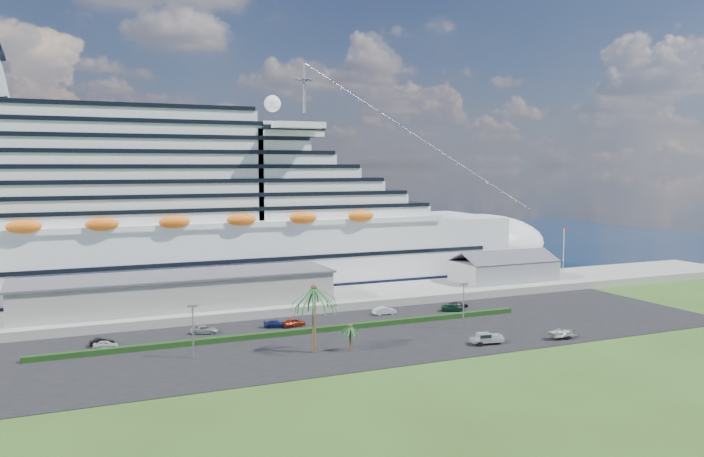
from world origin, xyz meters
name	(u,v)px	position (x,y,z in m)	size (l,w,h in m)	color
ground	(383,353)	(0.00, 0.00, 0.00)	(420.00, 420.00, 0.00)	#2D4617
asphalt_lot	(355,336)	(0.00, 11.00, 0.06)	(140.00, 38.00, 0.12)	black
wharf	(299,301)	(0.00, 40.00, 0.90)	(240.00, 20.00, 1.80)	gray
water	(209,255)	(0.00, 130.00, 0.01)	(420.00, 160.00, 0.02)	black
cruise_ship	(174,221)	(-21.53, 64.00, 16.69)	(191.00, 38.00, 54.00)	silver
terminal_building	(178,290)	(-25.00, 40.00, 5.01)	(61.00, 15.00, 6.30)	gray
port_shed	(504,270)	(52.00, 40.00, 4.40)	(24.00, 12.31, 7.37)	gray
flagpole	(564,250)	(70.04, 40.00, 8.27)	(1.08, 0.16, 12.00)	silver
hedge	(301,331)	(-8.00, 16.00, 0.57)	(88.00, 1.10, 0.90)	black
lamp_post_left	(193,325)	(-28.00, 8.00, 5.34)	(1.60, 0.35, 8.27)	gray
lamp_post_right	(464,300)	(20.00, 8.00, 5.34)	(1.60, 0.35, 8.27)	gray
palm_tall	(314,295)	(-10.00, 4.00, 9.20)	(8.82, 8.82, 11.13)	#47301E
palm_short	(350,329)	(-4.50, 2.50, 3.67)	(3.53, 3.53, 4.56)	#47301E
parked_car_0	(106,345)	(-39.80, 19.42, 0.78)	(1.55, 3.86, 1.31)	silver
parked_car_1	(102,342)	(-40.25, 21.64, 0.76)	(1.36, 3.91, 1.29)	black
parked_car_2	(205,330)	(-23.27, 23.12, 0.78)	(2.18, 4.73, 1.32)	#94989C
parked_car_3	(276,324)	(-10.51, 22.34, 0.78)	(1.85, 4.54, 1.32)	#141E49
parked_car_4	(294,322)	(-7.37, 21.76, 0.88)	(1.78, 4.44, 1.51)	maroon
parked_car_5	(384,311)	(12.28, 24.29, 0.89)	(1.63, 4.67, 1.54)	silver
parked_car_6	(453,308)	(26.33, 21.63, 0.80)	(2.24, 4.86, 1.35)	#0D341E
parked_car_7	(458,305)	(29.21, 24.14, 0.74)	(1.74, 4.28, 1.24)	black
pickup_truck	(486,338)	(17.63, -2.61, 1.16)	(5.63, 2.81, 1.89)	black
boat_trailer	(563,332)	(31.53, -4.83, 1.26)	(5.93, 3.77, 1.71)	gray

